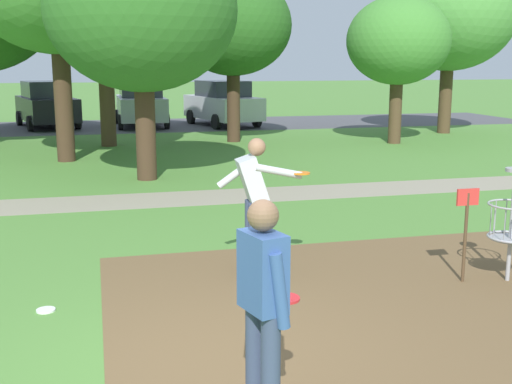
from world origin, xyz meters
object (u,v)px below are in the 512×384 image
at_px(player_foreground_watching, 253,196).
at_px(tree_far_left, 398,41).
at_px(tree_mid_left, 233,26).
at_px(parked_car_rightmost, 223,103).
at_px(disc_golf_basket, 507,221).
at_px(player_throwing, 263,303).
at_px(tree_mid_right, 142,11).
at_px(parked_car_center_right, 141,104).
at_px(parked_car_center_left, 47,104).
at_px(frisbee_far_left, 46,310).
at_px(tree_near_right, 450,15).

bearing_deg(player_foreground_watching, tree_far_left, 57.24).
height_order(tree_mid_left, parked_car_rightmost, tree_mid_left).
bearing_deg(tree_mid_left, disc_golf_basket, -88.89).
distance_m(disc_golf_basket, player_throwing, 4.41).
relative_size(disc_golf_basket, tree_mid_right, 0.25).
relative_size(disc_golf_basket, tree_far_left, 0.30).
height_order(tree_mid_right, parked_car_center_right, tree_mid_right).
distance_m(player_throwing, parked_car_center_left, 23.59).
distance_m(disc_golf_basket, frisbee_far_left, 5.40).
xyz_separation_m(tree_near_right, parked_car_center_right, (-10.74, 5.34, -3.33)).
distance_m(disc_golf_basket, parked_car_center_right, 20.74).
height_order(player_throwing, tree_near_right, tree_near_right).
bearing_deg(tree_mid_right, parked_car_center_right, 86.51).
bearing_deg(tree_mid_right, tree_mid_left, 62.45).
relative_size(disc_golf_basket, parked_car_rightmost, 0.31).
xyz_separation_m(tree_mid_left, parked_car_rightmost, (0.70, 5.46, -2.82)).
distance_m(tree_near_right, tree_mid_left, 8.18).
bearing_deg(parked_car_center_left, parked_car_center_right, -6.14).
distance_m(parked_car_center_right, parked_car_rightmost, 3.36).
relative_size(player_throwing, tree_mid_right, 0.31).
height_order(player_throwing, tree_mid_left, tree_mid_left).
relative_size(tree_mid_right, tree_far_left, 1.18).
distance_m(disc_golf_basket, tree_near_right, 17.47).
distance_m(disc_golf_basket, tree_mid_right, 9.31).
xyz_separation_m(player_foreground_watching, tree_far_left, (7.57, 11.77, 2.25)).
distance_m(tree_near_right, parked_car_rightmost, 9.43).
xyz_separation_m(tree_mid_right, parked_car_center_right, (0.76, 12.49, -2.77)).
height_order(tree_mid_left, tree_mid_right, tree_mid_right).
distance_m(tree_far_left, parked_car_center_left, 14.11).
bearing_deg(frisbee_far_left, tree_mid_left, 70.38).
distance_m(disc_golf_basket, tree_mid_left, 14.81).
distance_m(frisbee_far_left, tree_far_left, 16.34).
bearing_deg(disc_golf_basket, tree_far_left, 69.85).
xyz_separation_m(player_foreground_watching, player_throwing, (-0.78, -3.49, -0.02)).
relative_size(tree_mid_right, parked_car_rightmost, 1.21).
relative_size(tree_near_right, parked_car_center_left, 1.39).
bearing_deg(parked_car_rightmost, parked_car_center_right, 170.14).
bearing_deg(parked_car_rightmost, disc_golf_basket, -91.20).
bearing_deg(tree_mid_right, parked_car_rightmost, 71.15).
bearing_deg(tree_mid_right, tree_near_right, 31.90).
distance_m(player_throwing, tree_far_left, 17.54).
bearing_deg(player_foreground_watching, player_throwing, -102.55).
distance_m(tree_mid_right, tree_far_left, 9.61).
distance_m(frisbee_far_left, tree_mid_left, 15.53).
bearing_deg(tree_near_right, tree_far_left, -142.59).
bearing_deg(tree_far_left, tree_mid_right, -150.38).
xyz_separation_m(player_throwing, tree_near_right, (11.50, 17.67, 3.28)).
bearing_deg(disc_golf_basket, tree_mid_left, 91.11).
relative_size(disc_golf_basket, parked_car_center_left, 0.31).
xyz_separation_m(tree_far_left, parked_car_center_right, (-7.58, 7.75, -2.32)).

